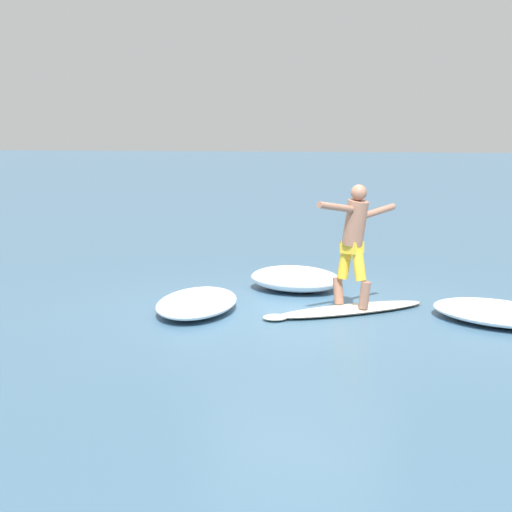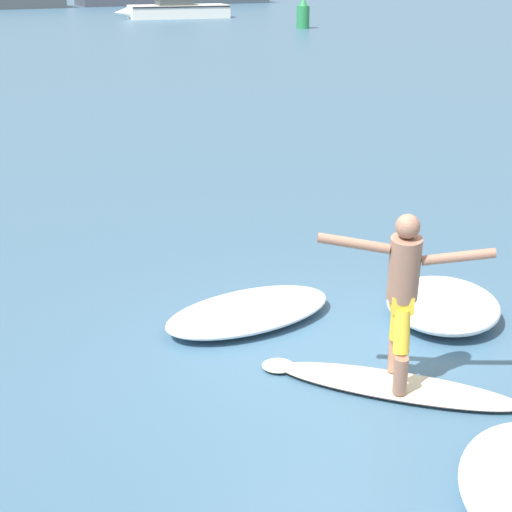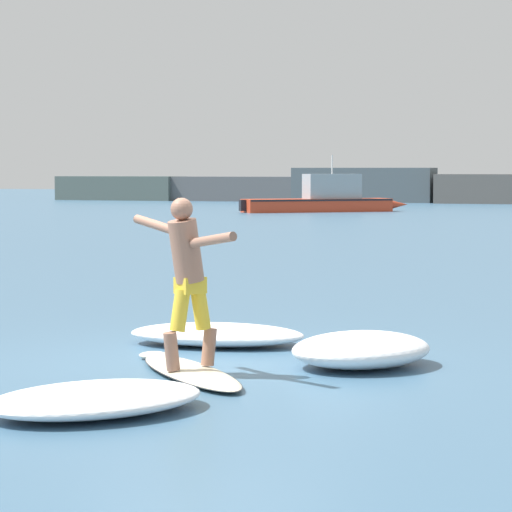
# 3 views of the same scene
# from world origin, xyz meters

# --- Properties ---
(ground_plane) EXTENTS (200.00, 200.00, 0.00)m
(ground_plane) POSITION_xyz_m (0.00, 0.00, 0.00)
(ground_plane) COLOR #3F6481
(surfboard) EXTENTS (1.96, 2.18, 0.22)m
(surfboard) POSITION_xyz_m (0.14, -0.70, 0.04)
(surfboard) COLOR beige
(surfboard) RESTS_ON ground
(surfer) EXTENTS (1.38, 0.89, 1.67)m
(surfer) POSITION_xyz_m (0.15, -0.77, 1.05)
(surfer) COLOR #956651
(surfer) RESTS_ON surfboard
(small_boat_offshore) EXTENTS (7.52, 3.63, 2.64)m
(small_boat_offshore) POSITION_xyz_m (18.31, 46.21, 0.61)
(small_boat_offshore) COLOR white
(small_boat_offshore) RESTS_ON ground
(channel_marker_buoy) EXTENTS (0.71, 0.71, 1.65)m
(channel_marker_buoy) POSITION_xyz_m (21.20, 35.26, 0.73)
(channel_marker_buoy) COLOR #288447
(channel_marker_buoy) RESTS_ON ground
(wave_foam_at_tail) EXTENTS (2.13, 1.26, 0.25)m
(wave_foam_at_tail) POSITION_xyz_m (-0.30, 1.31, 0.13)
(wave_foam_at_tail) COLOR white
(wave_foam_at_tail) RESTS_ON ground
(wave_foam_beside) EXTENTS (1.89, 1.97, 0.36)m
(wave_foam_beside) POSITION_xyz_m (1.62, 0.34, 0.18)
(wave_foam_beside) COLOR white
(wave_foam_beside) RESTS_ON ground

